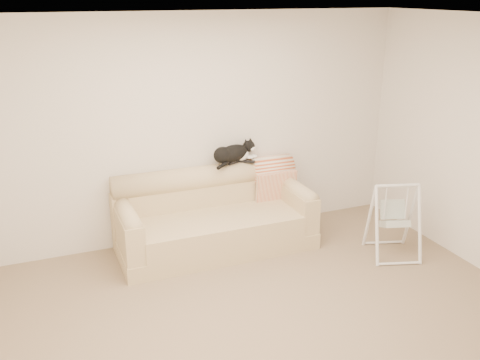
{
  "coord_description": "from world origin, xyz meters",
  "views": [
    {
      "loc": [
        -1.76,
        -3.69,
        2.8
      ],
      "look_at": [
        0.24,
        1.27,
        0.9
      ],
      "focal_mm": 40.0,
      "sensor_mm": 36.0,
      "label": 1
    }
  ],
  "objects_px": {
    "remote_a": "(234,162)",
    "tuxedo_cat": "(233,153)",
    "sofa": "(213,218)",
    "baby_swing": "(394,220)",
    "remote_b": "(248,161)"
  },
  "relations": [
    {
      "from": "sofa",
      "to": "remote_b",
      "type": "bearing_deg",
      "value": 21.47
    },
    {
      "from": "tuxedo_cat",
      "to": "baby_swing",
      "type": "xyz_separation_m",
      "value": [
        1.44,
        -1.17,
        -0.6
      ]
    },
    {
      "from": "remote_b",
      "to": "tuxedo_cat",
      "type": "distance_m",
      "value": 0.21
    },
    {
      "from": "sofa",
      "to": "tuxedo_cat",
      "type": "xyz_separation_m",
      "value": [
        0.33,
        0.23,
        0.67
      ]
    },
    {
      "from": "remote_a",
      "to": "tuxedo_cat",
      "type": "distance_m",
      "value": 0.11
    },
    {
      "from": "sofa",
      "to": "baby_swing",
      "type": "relative_size",
      "value": 2.6
    },
    {
      "from": "remote_b",
      "to": "tuxedo_cat",
      "type": "relative_size",
      "value": 0.27
    },
    {
      "from": "remote_a",
      "to": "sofa",
      "type": "bearing_deg",
      "value": -146.37
    },
    {
      "from": "sofa",
      "to": "baby_swing",
      "type": "height_order",
      "value": "sofa"
    },
    {
      "from": "remote_a",
      "to": "baby_swing",
      "type": "relative_size",
      "value": 0.22
    },
    {
      "from": "remote_b",
      "to": "tuxedo_cat",
      "type": "bearing_deg",
      "value": 170.06
    },
    {
      "from": "remote_a",
      "to": "tuxedo_cat",
      "type": "xyz_separation_m",
      "value": [
        -0.01,
        0.0,
        0.11
      ]
    },
    {
      "from": "tuxedo_cat",
      "to": "baby_swing",
      "type": "height_order",
      "value": "tuxedo_cat"
    },
    {
      "from": "sofa",
      "to": "remote_a",
      "type": "xyz_separation_m",
      "value": [
        0.34,
        0.23,
        0.56
      ]
    },
    {
      "from": "remote_a",
      "to": "remote_b",
      "type": "bearing_deg",
      "value": -10.22
    }
  ]
}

